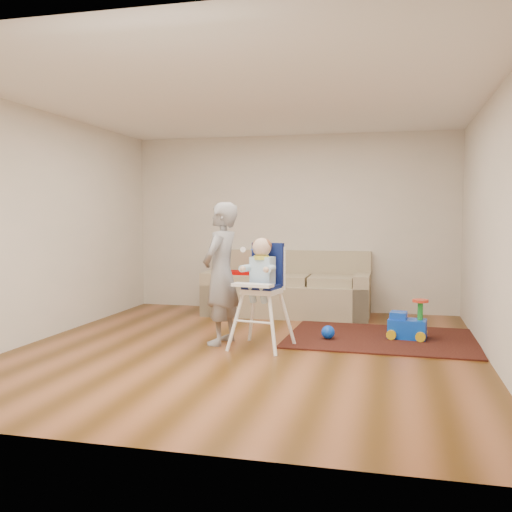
% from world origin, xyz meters
% --- Properties ---
extents(ground, '(5.50, 5.50, 0.00)m').
position_xyz_m(ground, '(0.00, 0.00, 0.00)').
color(ground, '#492A0B').
rests_on(ground, ground).
extents(room_envelope, '(5.04, 5.52, 2.72)m').
position_xyz_m(room_envelope, '(0.00, 0.53, 1.88)').
color(room_envelope, beige).
rests_on(room_envelope, ground).
extents(sofa, '(2.42, 1.01, 0.93)m').
position_xyz_m(sofa, '(0.01, 2.30, 0.47)').
color(sofa, gray).
rests_on(sofa, ground).
extents(side_table, '(0.55, 0.55, 0.55)m').
position_xyz_m(side_table, '(-0.91, 2.20, 0.27)').
color(side_table, black).
rests_on(side_table, ground).
extents(area_rug, '(2.24, 1.70, 0.02)m').
position_xyz_m(area_rug, '(1.41, 0.89, 0.01)').
color(area_rug, black).
rests_on(area_rug, ground).
extents(ride_on_toy, '(0.47, 0.36, 0.47)m').
position_xyz_m(ride_on_toy, '(1.71, 0.93, 0.25)').
color(ride_on_toy, blue).
rests_on(ride_on_toy, area_rug).
extents(toy_ball, '(0.16, 0.16, 0.16)m').
position_xyz_m(toy_ball, '(0.81, 0.67, 0.10)').
color(toy_ball, blue).
rests_on(toy_ball, area_rug).
extents(high_chair, '(0.67, 0.67, 1.23)m').
position_xyz_m(high_chair, '(0.14, 0.10, 0.59)').
color(high_chair, white).
rests_on(high_chair, ground).
extents(adult, '(0.48, 0.64, 1.62)m').
position_xyz_m(adult, '(-0.36, 0.20, 0.81)').
color(adult, gray).
rests_on(adult, ground).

